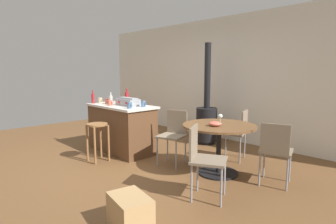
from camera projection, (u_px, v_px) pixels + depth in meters
name	position (u px, v px, depth m)	size (l,w,h in m)	color
ground_plane	(124.00, 164.00, 4.58)	(8.80, 8.80, 0.00)	brown
back_wall	(222.00, 79.00, 6.23)	(8.00, 0.10, 2.70)	silver
kitchen_island	(121.00, 128.00, 5.26)	(1.42, 0.71, 0.89)	brown
wooden_stool	(98.00, 133.00, 4.66)	(0.35, 0.35, 0.65)	olive
dining_table	(219.00, 136.00, 4.05)	(1.08, 1.08, 0.75)	black
folding_chair_near	(237.00, 130.00, 4.72)	(0.50, 0.50, 0.87)	#7F705B
folding_chair_far	(174.00, 133.00, 4.50)	(0.50, 0.50, 0.88)	#7F705B
folding_chair_left	(203.00, 156.00, 3.27)	(0.54, 0.54, 0.88)	#7F705B
folding_chair_right	(275.00, 149.00, 3.63)	(0.50, 0.50, 0.86)	#7F705B
wood_stove	(207.00, 119.00, 5.81)	(0.44, 0.45, 2.10)	black
toolbox	(128.00, 102.00, 5.09)	(0.47, 0.25, 0.15)	gray
bottle_0	(127.00, 98.00, 5.43)	(0.08, 0.08, 0.30)	maroon
bottle_1	(93.00, 98.00, 5.45)	(0.06, 0.06, 0.26)	maroon
bottle_2	(111.00, 100.00, 5.27)	(0.08, 0.08, 0.23)	#B7B2AD
cup_0	(110.00, 103.00, 5.10)	(0.12, 0.09, 0.10)	#DB6651
cup_1	(100.00, 100.00, 5.50)	(0.12, 0.09, 0.11)	tan
cup_2	(144.00, 104.00, 4.88)	(0.11, 0.08, 0.11)	#4C7099
cup_3	(130.00, 105.00, 4.69)	(0.12, 0.08, 0.11)	#4C7099
cup_4	(107.00, 101.00, 5.37)	(0.11, 0.08, 0.10)	#DB6651
wine_glass	(220.00, 117.00, 4.10)	(0.07, 0.07, 0.14)	silver
serving_bowl	(215.00, 124.00, 3.92)	(0.18, 0.18, 0.07)	#DB6651
cardboard_box	(130.00, 213.00, 2.65)	(0.44, 0.32, 0.34)	tan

